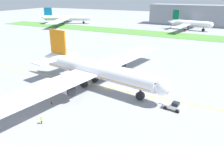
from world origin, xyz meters
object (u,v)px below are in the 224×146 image
at_px(parked_airliner_far_centre, 189,23).
at_px(ground_crew_wingwalker_port, 41,120).
at_px(ground_crew_wingwalker_starboard, 51,101).
at_px(parked_airliner_far_left, 66,18).
at_px(airliner_foreground, 95,70).
at_px(traffic_cone_near_nose, 11,95).
at_px(traffic_cone_port_wing, 15,96).
at_px(pushback_tug, 173,106).
at_px(ground_crew_marshaller_front, 72,81).

bearing_deg(parked_airliner_far_centre, ground_crew_wingwalker_port, -92.49).
distance_m(ground_crew_wingwalker_starboard, parked_airliner_far_left, 170.07).
distance_m(airliner_foreground, parked_airliner_far_centre, 132.76).
height_order(ground_crew_wingwalker_starboard, parked_airliner_far_left, parked_airliner_far_left).
relative_size(traffic_cone_near_nose, parked_airliner_far_centre, 0.01).
height_order(ground_crew_wingwalker_port, traffic_cone_port_wing, ground_crew_wingwalker_port).
bearing_deg(pushback_tug, ground_crew_marshaller_front, 176.18).
bearing_deg(ground_crew_wingwalker_port, traffic_cone_port_wing, 156.57).
height_order(traffic_cone_near_nose, parked_airliner_far_centre, parked_airliner_far_centre).
distance_m(ground_crew_wingwalker_port, ground_crew_marshaller_front, 23.88).
distance_m(ground_crew_marshaller_front, traffic_cone_near_nose, 18.54).
bearing_deg(ground_crew_wingwalker_starboard, ground_crew_wingwalker_port, -62.35).
relative_size(ground_crew_wingwalker_starboard, parked_airliner_far_centre, 0.03).
distance_m(airliner_foreground, traffic_cone_port_wing, 24.33).
xyz_separation_m(pushback_tug, ground_crew_wingwalker_starboard, (-29.61, -11.82, -0.03)).
relative_size(ground_crew_marshaller_front, traffic_cone_port_wing, 2.89).
bearing_deg(parked_airliner_far_left, parked_airliner_far_centre, 5.99).
xyz_separation_m(traffic_cone_near_nose, parked_airliner_far_left, (-86.63, 137.84, 4.74)).
height_order(airliner_foreground, parked_airliner_far_centre, airliner_foreground).
height_order(ground_crew_marshaller_front, parked_airliner_far_left, parked_airliner_far_left).
bearing_deg(airliner_foreground, ground_crew_marshaller_front, -166.18).
relative_size(pushback_tug, traffic_cone_near_nose, 11.08).
bearing_deg(parked_airliner_far_centre, parked_airliner_far_left, -174.01).
relative_size(pushback_tug, parked_airliner_far_centre, 0.11).
relative_size(pushback_tug, ground_crew_wingwalker_port, 3.71).
distance_m(airliner_foreground, parked_airliner_far_left, 160.15).
relative_size(traffic_cone_port_wing, parked_airliner_far_centre, 0.01).
bearing_deg(airliner_foreground, pushback_tug, -9.25).
bearing_deg(parked_airliner_far_centre, ground_crew_wingwalker_starboard, -94.33).
height_order(pushback_tug, ground_crew_wingwalker_starboard, pushback_tug).
relative_size(pushback_tug, ground_crew_marshaller_front, 3.83).
bearing_deg(airliner_foreground, traffic_cone_near_nose, -137.38).
bearing_deg(ground_crew_marshaller_front, ground_crew_wingwalker_starboard, -75.28).
height_order(pushback_tug, parked_airliner_far_left, parked_airliner_far_left).
relative_size(airliner_foreground, parked_airliner_far_centre, 1.41).
bearing_deg(traffic_cone_near_nose, parked_airliner_far_left, 122.15).
bearing_deg(ground_crew_wingwalker_port, parked_airliner_far_left, 125.99).
relative_size(traffic_cone_near_nose, traffic_cone_port_wing, 1.00).
height_order(airliner_foreground, ground_crew_marshaller_front, airliner_foreground).
height_order(parked_airliner_far_left, parked_airliner_far_centre, parked_airliner_far_centre).
bearing_deg(ground_crew_wingwalker_port, pushback_tug, 38.78).
relative_size(ground_crew_marshaller_front, traffic_cone_near_nose, 2.89).
relative_size(pushback_tug, ground_crew_wingwalker_starboard, 3.95).
bearing_deg(ground_crew_wingwalker_starboard, ground_crew_marshaller_front, 104.72).
bearing_deg(traffic_cone_port_wing, ground_crew_wingwalker_port, -23.43).
bearing_deg(traffic_cone_near_nose, pushback_tug, 16.34).
height_order(ground_crew_wingwalker_port, parked_airliner_far_centre, parked_airliner_far_centre).
xyz_separation_m(ground_crew_wingwalker_starboard, traffic_cone_near_nose, (-14.39, -1.09, -0.71)).
xyz_separation_m(ground_crew_wingwalker_starboard, parked_airliner_far_centre, (11.24, 148.53, 4.14)).
bearing_deg(parked_airliner_far_centre, traffic_cone_port_wing, -98.93).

